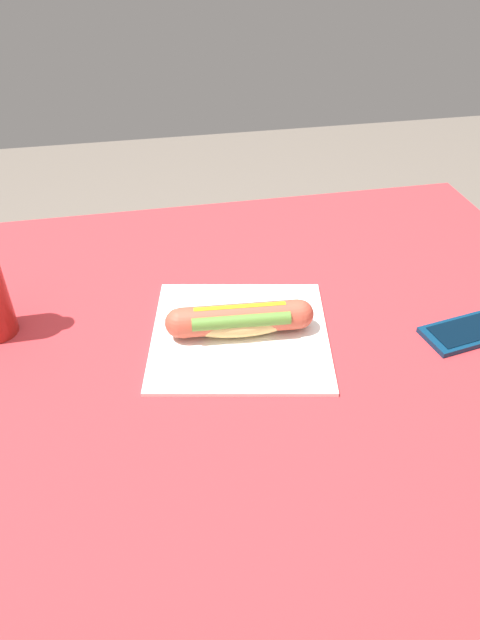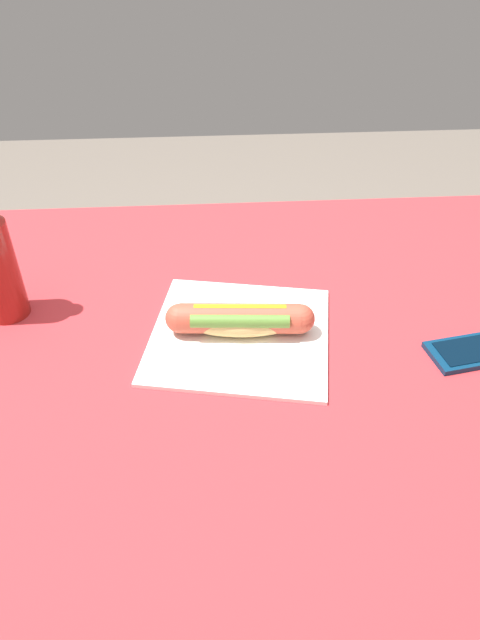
{
  "view_description": "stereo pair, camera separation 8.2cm",
  "coord_description": "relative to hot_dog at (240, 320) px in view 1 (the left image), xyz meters",
  "views": [
    {
      "loc": [
        0.1,
        0.6,
        1.3
      ],
      "look_at": [
        -0.03,
        -0.03,
        0.79
      ],
      "focal_mm": 31.19,
      "sensor_mm": 36.0,
      "label": 1
    },
    {
      "loc": [
        0.02,
        0.61,
        1.3
      ],
      "look_at": [
        -0.03,
        -0.03,
        0.79
      ],
      "focal_mm": 31.19,
      "sensor_mm": 36.0,
      "label": 2
    }
  ],
  "objects": [
    {
      "name": "ground_plane",
      "position": [
        0.03,
        0.03,
        -0.79
      ],
      "size": [
        6.0,
        6.0,
        0.0
      ],
      "primitive_type": "plane",
      "color": "#6B6056",
      "rests_on": "ground"
    },
    {
      "name": "dining_table",
      "position": [
        0.03,
        0.03,
        -0.16
      ],
      "size": [
        1.2,
        0.95,
        0.76
      ],
      "color": "brown",
      "rests_on": "ground"
    },
    {
      "name": "paper_wrapper",
      "position": [
        -0.0,
        -0.0,
        -0.03
      ],
      "size": [
        0.31,
        0.3,
        0.01
      ],
      "primitive_type": "cube",
      "rotation": [
        0.0,
        0.0,
        -0.2
      ],
      "color": "white",
      "rests_on": "dining_table"
    },
    {
      "name": "hot_dog",
      "position": [
        0.0,
        0.0,
        0.0
      ],
      "size": [
        0.22,
        0.07,
        0.05
      ],
      "color": "#DBB26B",
      "rests_on": "paper_wrapper"
    },
    {
      "name": "cell_phone",
      "position": [
        -0.34,
        0.06,
        -0.03
      ],
      "size": [
        0.15,
        0.09,
        0.01
      ],
      "color": "#0A2D4C",
      "rests_on": "dining_table"
    }
  ]
}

